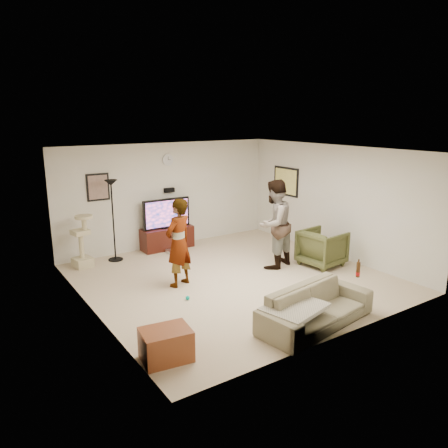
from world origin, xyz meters
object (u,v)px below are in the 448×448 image
person_right (274,224)px  side_table (166,345)px  floor_lamp (113,221)px  tv_stand (167,238)px  tv (166,213)px  person_left (179,243)px  cat_tree (81,241)px  sofa (316,307)px  armchair (322,248)px  beer_bottle (358,270)px

person_right → side_table: (-3.49, -2.00, -0.72)m
floor_lamp → side_table: size_ratio=2.80×
tv_stand → side_table: tv_stand is taller
tv → side_table: 4.98m
floor_lamp → side_table: 4.41m
tv_stand → person_left: size_ratio=0.75×
floor_lamp → tv: bearing=5.9°
tv_stand → tv: (0.00, 0.00, 0.61)m
cat_tree → person_left: 2.40m
tv_stand → sofa: size_ratio=0.63×
floor_lamp → side_table: bearing=-101.5°
person_right → armchair: (0.93, -0.49, -0.55)m
armchair → side_table: armchair is taller
armchair → side_table: (-4.43, -1.51, -0.17)m
tv_stand → person_left: bearing=-111.0°
armchair → sofa: bearing=126.2°
floor_lamp → sofa: size_ratio=0.90×
tv_stand → floor_lamp: floor_lamp is taller
tv → side_table: size_ratio=1.85×
person_right → beer_bottle: person_right is taller
person_right → side_table: person_right is taller
tv → person_right: bearing=-62.1°
tv_stand → sofa: sofa is taller
side_table → person_right: bearing=29.8°
person_left → armchair: bearing=146.4°
cat_tree → sofa: (2.21, -4.61, -0.27)m
armchair → side_table: size_ratio=1.33×
beer_bottle → side_table: beer_bottle is taller
armchair → side_table: bearing=102.8°
sofa → armchair: armchair is taller
floor_lamp → person_right: size_ratio=0.96×
tv → sofa: size_ratio=0.59×
cat_tree → armchair: (4.29, -2.72, -0.18)m
tv_stand → side_table: bearing=-116.7°
sofa → tv: bearing=83.4°
person_left → sofa: 2.81m
tv_stand → sofa: 4.80m
sofa → beer_bottle: 1.00m
tv → sofa: 4.83m
beer_bottle → tv: bearing=102.3°
tv → armchair: bearing=-52.8°
tv_stand → cat_tree: cat_tree is taller
person_left → side_table: 2.65m
tv → floor_lamp: bearing=-174.1°
tv → cat_tree: 2.11m
tv → sofa: tv is taller
sofa → side_table: size_ratio=3.13×
floor_lamp → person_left: bearing=-76.7°
person_right → person_left: bearing=-21.9°
tv_stand → sofa: (0.13, -4.80, 0.03)m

